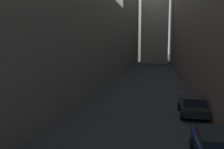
# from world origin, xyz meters

# --- Properties ---
(ground_plane) EXTENTS (264.00, 264.00, 0.00)m
(ground_plane) POSITION_xyz_m (0.00, 48.00, 0.00)
(ground_plane) COLOR #232326
(building_block_left) EXTENTS (11.20, 108.00, 21.06)m
(building_block_left) POSITION_xyz_m (-11.10, 50.00, 10.53)
(building_block_left) COLOR slate
(building_block_left) RESTS_ON ground
(building_block_right) EXTENTS (13.12, 108.00, 22.78)m
(building_block_right) POSITION_xyz_m (12.06, 50.00, 11.39)
(building_block_right) COLOR #60594F
(building_block_right) RESTS_ON ground
(parked_car_right_third) EXTENTS (1.95, 4.43, 1.54)m
(parked_car_right_third) POSITION_xyz_m (4.40, 16.25, 0.81)
(parked_car_right_third) COLOR navy
(parked_car_right_third) RESTS_ON ground
(parked_car_right_far) EXTENTS (2.03, 4.03, 1.45)m
(parked_car_right_far) POSITION_xyz_m (4.40, 24.47, 0.73)
(parked_car_right_far) COLOR black
(parked_car_right_far) RESTS_ON ground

